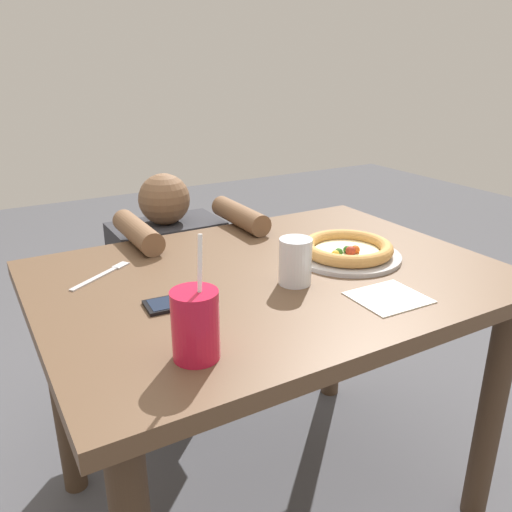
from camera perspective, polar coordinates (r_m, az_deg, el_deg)
name	(u,v)px	position (r m, az deg, el deg)	size (l,w,h in m)	color
ground_plane	(269,497)	(1.77, 1.42, -24.80)	(8.00, 8.00, 0.00)	#4C4C51
dining_table	(271,313)	(1.40, 1.65, -6.26)	(1.16, 0.85, 0.75)	brown
pizza_near	(347,250)	(1.46, 9.88, 0.61)	(0.30, 0.30, 0.05)	#B7B7BC
drink_cup_colored	(195,325)	(0.95, -6.61, -7.43)	(0.09, 0.09, 0.23)	red
water_cup_clear	(295,261)	(1.26, 4.29, -0.52)	(0.08, 0.08, 0.11)	silver
paper_napkin	(388,298)	(1.24, 14.23, -4.41)	(0.16, 0.14, 0.00)	white
fork	(103,274)	(1.39, -16.29, -1.92)	(0.18, 0.13, 0.00)	silver
cell_phone	(179,302)	(1.19, -8.41, -4.97)	(0.16, 0.08, 0.01)	black
diner_seated	(172,306)	(1.98, -9.16, -5.41)	(0.42, 0.52, 0.90)	#333847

